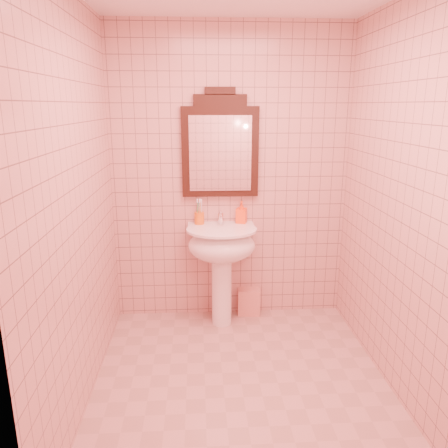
{
  "coord_description": "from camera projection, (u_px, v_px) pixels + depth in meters",
  "views": [
    {
      "loc": [
        -0.28,
        -2.57,
        1.84
      ],
      "look_at": [
        -0.09,
        0.55,
        0.99
      ],
      "focal_mm": 35.0,
      "sensor_mm": 36.0,
      "label": 1
    }
  ],
  "objects": [
    {
      "name": "towel",
      "position": [
        249.0,
        301.0,
        3.96
      ],
      "size": [
        0.21,
        0.15,
        0.24
      ],
      "primitive_type": "cube",
      "rotation": [
        0.0,
        0.0,
        -0.08
      ],
      "color": "#EAA889",
      "rests_on": "floor"
    },
    {
      "name": "toothbrush_cup",
      "position": [
        199.0,
        218.0,
        3.7
      ],
      "size": [
        0.08,
        0.08,
        0.19
      ],
      "rotation": [
        0.0,
        0.0,
        -0.01
      ],
      "color": "orange",
      "rests_on": "pedestal_sink"
    },
    {
      "name": "soap_dispenser",
      "position": [
        241.0,
        212.0,
        3.73
      ],
      "size": [
        0.11,
        0.11,
        0.19
      ],
      "primitive_type": "imported",
      "rotation": [
        0.0,
        0.0,
        -0.3
      ],
      "color": "#FF4D15",
      "rests_on": "pedestal_sink"
    },
    {
      "name": "faucet",
      "position": [
        221.0,
        218.0,
        3.7
      ],
      "size": [
        0.04,
        0.16,
        0.11
      ],
      "color": "white",
      "rests_on": "pedestal_sink"
    },
    {
      "name": "pedestal_sink",
      "position": [
        222.0,
        252.0,
        3.64
      ],
      "size": [
        0.58,
        0.58,
        0.86
      ],
      "color": "white",
      "rests_on": "floor"
    },
    {
      "name": "mirror",
      "position": [
        220.0,
        147.0,
        3.61
      ],
      "size": [
        0.64,
        0.06,
        0.89
      ],
      "color": "black",
      "rests_on": "back_wall"
    },
    {
      "name": "floor",
      "position": [
        242.0,
        384.0,
        2.98
      ],
      "size": [
        2.2,
        2.2,
        0.0
      ],
      "primitive_type": "plane",
      "color": "tan",
      "rests_on": "ground"
    },
    {
      "name": "back_wall",
      "position": [
        230.0,
        177.0,
        3.71
      ],
      "size": [
        2.0,
        0.02,
        2.5
      ],
      "primitive_type": "cube",
      "color": "#CD978F",
      "rests_on": "floor"
    }
  ]
}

